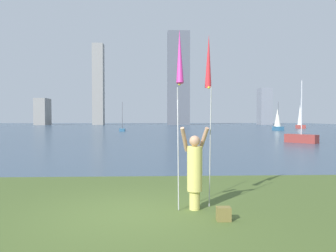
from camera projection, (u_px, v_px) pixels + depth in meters
The scene contains 13 objects.
ground at pixel (152, 130), 57.87m from camera, with size 120.00×138.00×0.12m.
person at pixel (195, 169), 7.31m from camera, with size 0.69×0.51×1.88m.
kite_flag_left at pixel (180, 61), 6.89m from camera, with size 0.16×0.85×3.99m.
kite_flag_right at pixel (209, 65), 7.63m from camera, with size 0.16×0.52×4.05m.
bag at pixel (224, 214), 6.51m from camera, with size 0.28×0.20×0.28m.
sailboat_1 at pixel (301, 138), 26.85m from camera, with size 2.32×2.55×5.18m.
sailboat_2 at pixel (278, 120), 53.28m from camera, with size 1.28×2.32×4.71m.
sailboat_3 at pixel (300, 117), 62.73m from camera, with size 2.03×1.56×5.88m.
sailboat_4 at pixel (122, 130), 49.88m from camera, with size 0.86×1.92×4.52m.
skyline_tower_0 at pixel (43, 112), 94.28m from camera, with size 3.28×5.86×7.74m.
skyline_tower_1 at pixel (98, 84), 95.87m from camera, with size 3.18×3.23×24.00m.
skyline_tower_2 at pixel (178, 78), 95.92m from camera, with size 6.55×3.33×27.63m.
skyline_tower_3 at pixel (264, 107), 97.33m from camera, with size 3.40×4.61×10.97m.
Camera 1 is at (0.61, -6.96, 2.08)m, focal length 34.50 mm.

